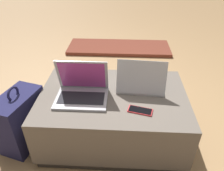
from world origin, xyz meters
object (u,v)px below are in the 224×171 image
at_px(laptop_near, 82,90).
at_px(laptop_far, 141,83).
at_px(backpack, 20,121).
at_px(coffee_mug, 75,70).
at_px(cell_phone, 140,110).

distance_m(laptop_near, laptop_far, 0.41).
xyz_separation_m(laptop_near, laptop_far, (0.40, 0.12, -0.00)).
bearing_deg(backpack, coffee_mug, 148.67).
bearing_deg(laptop_far, laptop_near, 20.84).
height_order(laptop_far, coffee_mug, laptop_far).
distance_m(cell_phone, backpack, 0.86).
distance_m(laptop_near, cell_phone, 0.41).
bearing_deg(backpack, laptop_near, 113.29).
bearing_deg(coffee_mug, backpack, -137.21).
height_order(laptop_far, backpack, laptop_far).
height_order(cell_phone, backpack, backpack).
bearing_deg(laptop_near, cell_phone, -18.81).
relative_size(laptop_near, coffee_mug, 2.80).
bearing_deg(laptop_far, backpack, 16.02).
bearing_deg(coffee_mug, cell_phone, -39.63).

